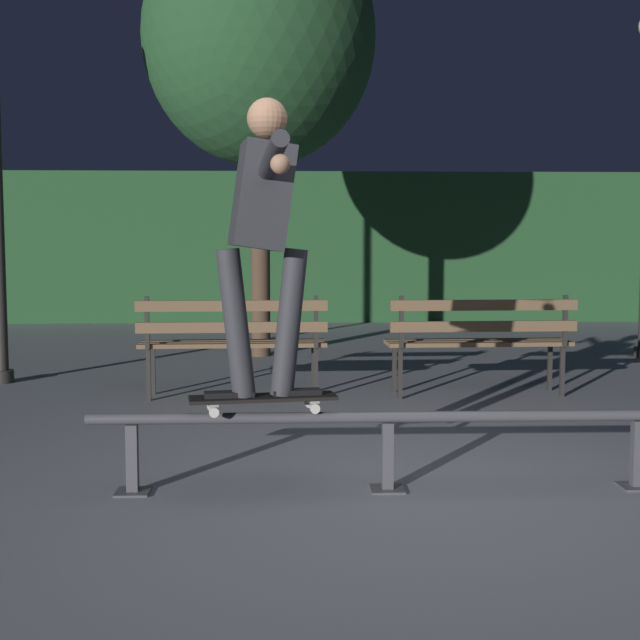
{
  "coord_description": "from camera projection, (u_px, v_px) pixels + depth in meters",
  "views": [
    {
      "loc": [
        -0.54,
        -4.35,
        1.34
      ],
      "look_at": [
        -0.33,
        1.01,
        0.85
      ],
      "focal_mm": 48.88,
      "sensor_mm": 36.0,
      "label": 1
    }
  ],
  "objects": [
    {
      "name": "ground_plane",
      "position": [
        392.0,
        502.0,
        4.47
      ],
      "size": [
        90.0,
        90.0,
        0.0
      ],
      "primitive_type": "plane",
      "color": "slate"
    },
    {
      "name": "tree_behind_benches",
      "position": [
        259.0,
        38.0,
        9.87
      ],
      "size": [
        2.65,
        2.65,
        5.11
      ],
      "color": "#4C3828",
      "rests_on": "ground"
    },
    {
      "name": "grind_rail",
      "position": [
        388.0,
        432.0,
        4.65
      ],
      "size": [
        3.2,
        0.18,
        0.43
      ],
      "color": "#47474C",
      "rests_on": "ground"
    },
    {
      "name": "hedge_backdrop",
      "position": [
        318.0,
        247.0,
        14.82
      ],
      "size": [
        24.0,
        1.2,
        2.47
      ],
      "primitive_type": "cube",
      "color": "#234C28",
      "rests_on": "ground"
    },
    {
      "name": "park_bench_left_center",
      "position": [
        480.0,
        335.0,
        7.48
      ],
      "size": [
        1.61,
        0.47,
        0.88
      ],
      "color": "#282623",
      "rests_on": "ground"
    },
    {
      "name": "skateboarder",
      "position": [
        263.0,
        221.0,
        4.53
      ],
      "size": [
        0.63,
        1.39,
        1.56
      ],
      "color": "black",
      "rests_on": "skateboard"
    },
    {
      "name": "skateboard",
      "position": [
        263.0,
        399.0,
        4.61
      ],
      "size": [
        0.8,
        0.32,
        0.09
      ],
      "color": "black",
      "rests_on": "grind_rail"
    },
    {
      "name": "park_bench_leftmost",
      "position": [
        233.0,
        336.0,
        7.4
      ],
      "size": [
        1.61,
        0.47,
        0.88
      ],
      "color": "#282623",
      "rests_on": "ground"
    }
  ]
}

